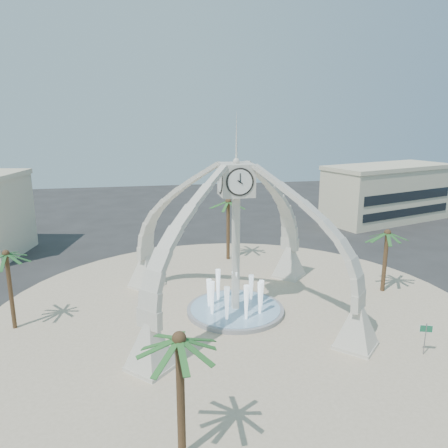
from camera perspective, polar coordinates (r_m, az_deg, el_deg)
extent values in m
plane|color=#282828|center=(36.82, 1.49, -11.47)|extent=(140.00, 140.00, 0.00)
cylinder|color=beige|center=(36.80, 1.49, -11.42)|extent=(40.00, 40.00, 0.06)
cube|color=beige|center=(35.00, 1.54, -4.20)|extent=(0.55, 0.55, 9.80)
cube|color=beige|center=(33.60, 1.60, 5.82)|extent=(2.50, 2.50, 2.50)
cone|color=beige|center=(33.30, 1.64, 11.37)|extent=(0.20, 0.20, 4.00)
cylinder|color=white|center=(32.36, 2.10, 5.51)|extent=(1.84, 0.04, 1.84)
pyramid|color=beige|center=(44.37, 8.51, -4.88)|extent=(3.80, 3.80, 3.20)
pyramid|color=beige|center=(42.01, -10.13, -6.04)|extent=(3.80, 3.80, 3.20)
pyramid|color=beige|center=(29.09, -9.59, -15.46)|extent=(3.80, 3.80, 3.20)
pyramid|color=beige|center=(32.41, 16.95, -12.67)|extent=(3.80, 3.80, 3.20)
cylinder|color=gray|center=(36.73, 1.49, -11.18)|extent=(8.00, 8.00, 0.40)
cylinder|color=#8CB4D1|center=(36.64, 1.49, -10.87)|extent=(7.40, 7.40, 0.04)
cone|color=white|center=(36.00, 1.51, -8.56)|extent=(0.60, 0.60, 3.20)
cube|color=beige|center=(71.98, 20.44, 3.60)|extent=(21.49, 13.79, 8.00)
cube|color=beige|center=(71.40, 20.73, 7.00)|extent=(21.87, 14.17, 0.60)
cylinder|color=brown|center=(42.55, 20.27, -4.65)|extent=(0.38, 0.38, 5.73)
cylinder|color=brown|center=(36.67, -26.11, -7.87)|extent=(0.32, 0.32, 6.12)
cylinder|color=brown|center=(48.67, 0.54, -0.82)|extent=(0.40, 0.40, 6.81)
cylinder|color=brown|center=(21.66, -5.67, -21.77)|extent=(0.39, 0.39, 6.32)
cylinder|color=slate|center=(33.24, 24.76, -13.53)|extent=(0.07, 0.07, 2.33)
cube|color=#175E3E|center=(32.90, 24.90, -12.30)|extent=(0.76, 0.30, 0.47)
cube|color=white|center=(32.90, 24.90, -12.30)|extent=(0.82, 0.30, 0.53)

